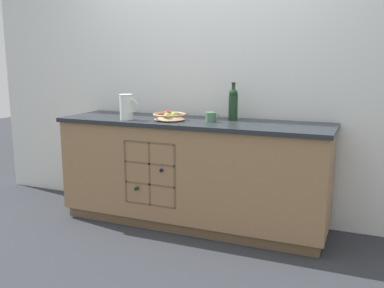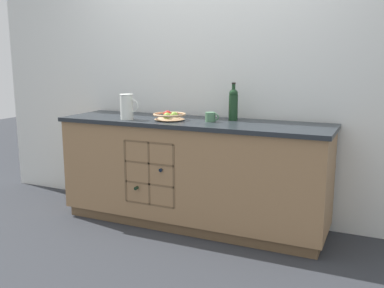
% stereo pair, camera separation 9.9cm
% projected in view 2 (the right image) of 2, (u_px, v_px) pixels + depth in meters
% --- Properties ---
extents(ground_plane, '(14.00, 14.00, 0.00)m').
position_uv_depth(ground_plane, '(192.00, 224.00, 3.72)').
color(ground_plane, '#2D3035').
extents(back_wall, '(4.66, 0.06, 2.55)m').
position_uv_depth(back_wall, '(209.00, 74.00, 3.79)').
color(back_wall, silver).
rests_on(back_wall, ground_plane).
extents(kitchen_island, '(2.30, 0.64, 0.90)m').
position_uv_depth(kitchen_island, '(192.00, 172.00, 3.63)').
color(kitchen_island, brown).
rests_on(kitchen_island, ground_plane).
extents(fruit_bowl, '(0.28, 0.28, 0.08)m').
position_uv_depth(fruit_bowl, '(169.00, 116.00, 3.54)').
color(fruit_bowl, tan).
rests_on(fruit_bowl, kitchen_island).
extents(white_pitcher, '(0.17, 0.11, 0.21)m').
position_uv_depth(white_pitcher, '(127.00, 106.00, 3.58)').
color(white_pitcher, silver).
rests_on(white_pitcher, kitchen_island).
extents(ceramic_mug, '(0.12, 0.08, 0.08)m').
position_uv_depth(ceramic_mug, '(211.00, 117.00, 3.47)').
color(ceramic_mug, '#4C7A56').
rests_on(ceramic_mug, kitchen_island).
extents(standing_wine_bottle, '(0.08, 0.08, 0.31)m').
position_uv_depth(standing_wine_bottle, '(233.00, 104.00, 3.52)').
color(standing_wine_bottle, '#19381E').
rests_on(standing_wine_bottle, kitchen_island).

